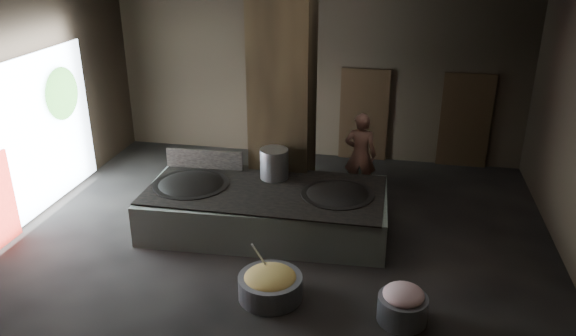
% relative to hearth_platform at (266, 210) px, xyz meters
% --- Properties ---
extents(floor, '(10.00, 9.00, 0.10)m').
position_rel_hearth_platform_xyz_m(floor, '(0.34, -0.42, -0.44)').
color(floor, black).
rests_on(floor, ground).
extents(back_wall, '(10.00, 0.10, 4.50)m').
position_rel_hearth_platform_xyz_m(back_wall, '(0.34, 4.13, 1.86)').
color(back_wall, black).
rests_on(back_wall, ground).
extents(front_wall, '(10.00, 0.10, 4.50)m').
position_rel_hearth_platform_xyz_m(front_wall, '(0.34, -4.97, 1.86)').
color(front_wall, black).
rests_on(front_wall, ground).
extents(left_wall, '(0.10, 9.00, 4.50)m').
position_rel_hearth_platform_xyz_m(left_wall, '(-4.71, -0.42, 1.86)').
color(left_wall, black).
rests_on(left_wall, ground).
extents(pillar, '(1.20, 1.20, 4.50)m').
position_rel_hearth_platform_xyz_m(pillar, '(0.04, 1.48, 1.86)').
color(pillar, black).
rests_on(pillar, ground).
extents(hearth_platform, '(4.61, 2.36, 0.79)m').
position_rel_hearth_platform_xyz_m(hearth_platform, '(0.00, 0.00, 0.00)').
color(hearth_platform, '#A3B5A3').
rests_on(hearth_platform, ground).
extents(platform_cap, '(4.42, 2.12, 0.03)m').
position_rel_hearth_platform_xyz_m(platform_cap, '(0.00, 0.00, 0.42)').
color(platform_cap, black).
rests_on(platform_cap, hearth_platform).
extents(wok_left, '(1.42, 1.42, 0.39)m').
position_rel_hearth_platform_xyz_m(wok_left, '(-1.45, -0.05, 0.36)').
color(wok_left, black).
rests_on(wok_left, hearth_platform).
extents(wok_left_rim, '(1.45, 1.45, 0.05)m').
position_rel_hearth_platform_xyz_m(wok_left_rim, '(-1.45, -0.05, 0.43)').
color(wok_left_rim, black).
rests_on(wok_left_rim, hearth_platform).
extents(wok_right, '(1.33, 1.33, 0.37)m').
position_rel_hearth_platform_xyz_m(wok_right, '(1.35, 0.05, 0.36)').
color(wok_right, black).
rests_on(wok_right, hearth_platform).
extents(wok_right_rim, '(1.36, 1.36, 0.05)m').
position_rel_hearth_platform_xyz_m(wok_right_rim, '(1.35, 0.05, 0.43)').
color(wok_right_rim, black).
rests_on(wok_right_rim, hearth_platform).
extents(stock_pot, '(0.55, 0.55, 0.59)m').
position_rel_hearth_platform_xyz_m(stock_pot, '(0.05, 0.55, 0.74)').
color(stock_pot, '#B1B4B9').
rests_on(stock_pot, hearth_platform).
extents(splash_guard, '(1.57, 0.13, 0.39)m').
position_rel_hearth_platform_xyz_m(splash_guard, '(-1.45, 0.75, 0.64)').
color(splash_guard, black).
rests_on(splash_guard, hearth_platform).
extents(cook, '(0.69, 0.46, 1.85)m').
position_rel_hearth_platform_xyz_m(cook, '(1.63, 1.87, 0.53)').
color(cook, brown).
rests_on(cook, ground).
extents(veg_basin, '(1.31, 1.31, 0.37)m').
position_rel_hearth_platform_xyz_m(veg_basin, '(0.58, -2.15, -0.21)').
color(veg_basin, slate).
rests_on(veg_basin, ground).
extents(veg_fill, '(0.82, 0.82, 0.25)m').
position_rel_hearth_platform_xyz_m(veg_fill, '(0.58, -2.15, -0.04)').
color(veg_fill, '#96A751').
rests_on(veg_fill, veg_basin).
extents(ladle, '(0.31, 0.29, 0.71)m').
position_rel_hearth_platform_xyz_m(ladle, '(0.43, -2.00, 0.16)').
color(ladle, '#B1B4B9').
rests_on(ladle, veg_basin).
extents(meat_basin, '(0.77, 0.77, 0.40)m').
position_rel_hearth_platform_xyz_m(meat_basin, '(2.60, -2.33, -0.19)').
color(meat_basin, slate).
rests_on(meat_basin, ground).
extents(meat_fill, '(0.61, 0.61, 0.23)m').
position_rel_hearth_platform_xyz_m(meat_fill, '(2.60, -2.33, 0.06)').
color(meat_fill, '#C9787C').
rests_on(meat_fill, meat_basin).
extents(doorway_near, '(1.18, 0.08, 2.38)m').
position_rel_hearth_platform_xyz_m(doorway_near, '(1.54, 4.03, 0.71)').
color(doorway_near, black).
rests_on(doorway_near, ground).
extents(doorway_near_glow, '(0.75, 0.04, 1.77)m').
position_rel_hearth_platform_xyz_m(doorway_near_glow, '(1.38, 4.10, 0.66)').
color(doorway_near_glow, '#8C6647').
rests_on(doorway_near_glow, ground).
extents(doorway_far, '(1.18, 0.08, 2.38)m').
position_rel_hearth_platform_xyz_m(doorway_far, '(3.94, 4.03, 0.71)').
color(doorway_far, black).
rests_on(doorway_far, ground).
extents(doorway_far_glow, '(0.82, 0.04, 1.95)m').
position_rel_hearth_platform_xyz_m(doorway_far_glow, '(3.72, 4.13, 0.66)').
color(doorway_far_glow, '#8C6647').
rests_on(doorway_far_glow, ground).
extents(left_opening, '(0.04, 4.20, 3.10)m').
position_rel_hearth_platform_xyz_m(left_opening, '(-4.61, -0.22, 1.21)').
color(left_opening, white).
rests_on(left_opening, ground).
extents(tree_silhouette, '(0.28, 1.10, 1.10)m').
position_rel_hearth_platform_xyz_m(tree_silhouette, '(-4.51, 0.88, 1.81)').
color(tree_silhouette, '#194714').
rests_on(tree_silhouette, left_opening).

